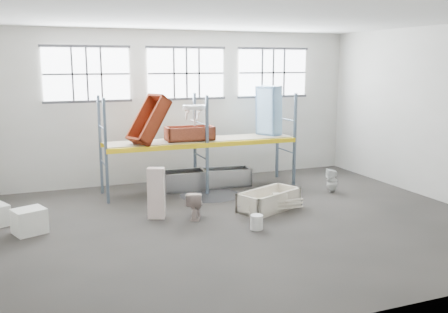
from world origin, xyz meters
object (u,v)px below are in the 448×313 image
toilet_beige (195,205)px  toilet_white (332,180)px  bathtub_beige (269,200)px  rust_tub_flat (190,133)px  steel_tub_right (226,177)px  carton_near (29,221)px  cistern_tall (156,193)px  bucket (257,222)px  blue_tub_upright (269,111)px  steel_tub_left (179,181)px

toilet_beige → toilet_white: toilet_white is taller
bathtub_beige → rust_tub_flat: size_ratio=1.22×
steel_tub_right → carton_near: carton_near is taller
toilet_beige → cistern_tall: cistern_tall is taller
rust_tub_flat → bucket: (0.39, -4.05, -1.64)m
cistern_tall → bucket: size_ratio=3.73×
toilet_beige → rust_tub_flat: (0.71, 2.68, 1.46)m
toilet_beige → rust_tub_flat: bearing=-80.3°
toilet_white → steel_tub_right: (-2.76, 1.95, -0.08)m
cistern_tall → carton_near: size_ratio=1.92×
bathtub_beige → rust_tub_flat: (-1.40, 2.68, 1.56)m
toilet_white → cistern_tall: bearing=-67.3°
toilet_white → blue_tub_upright: size_ratio=0.45×
bucket → carton_near: 5.35m
toilet_beige → blue_tub_upright: 4.98m
cistern_tall → rust_tub_flat: 3.05m
cistern_tall → toilet_beige: bearing=0.0°
blue_tub_upright → bucket: size_ratio=4.56×
bathtub_beige → bucket: (-1.01, -1.38, -0.09)m
steel_tub_right → blue_tub_upright: (1.50, -0.02, 2.11)m
steel_tub_left → bucket: steel_tub_left is taller
steel_tub_left → rust_tub_flat: 1.56m
bathtub_beige → toilet_beige: size_ratio=2.48×
bucket → cistern_tall: bearing=139.2°
rust_tub_flat → bucket: 4.39m
carton_near → bucket: bearing=-18.4°
cistern_tall → rust_tub_flat: rust_tub_flat is taller
bathtub_beige → toilet_beige: 2.12m
toilet_beige → carton_near: (-3.97, 0.32, -0.07)m
cistern_tall → steel_tub_right: (2.92, 2.54, -0.37)m
toilet_white → carton_near: toilet_white is taller
bucket → rust_tub_flat: bearing=95.5°
toilet_beige → carton_near: size_ratio=1.05×
toilet_white → bathtub_beige: bearing=-53.3°
bathtub_beige → cistern_tall: cistern_tall is taller
bathtub_beige → cistern_tall: 3.08m
toilet_beige → cistern_tall: size_ratio=0.55×
steel_tub_right → bathtub_beige: bearing=-87.8°
cistern_tall → bathtub_beige: bearing=15.3°
bathtub_beige → steel_tub_left: (-1.72, 2.89, 0.04)m
toilet_beige → bucket: size_ratio=2.04×
toilet_white → bucket: size_ratio=2.07×
bucket → blue_tub_upright: bearing=60.6°
bathtub_beige → carton_near: carton_near is taller
toilet_white → steel_tub_right: 3.38m
toilet_beige → rust_tub_flat: size_ratio=0.49×
toilet_beige → toilet_white: 4.86m
cistern_tall → carton_near: (-3.05, -0.05, -0.37)m
cistern_tall → steel_tub_left: (1.32, 2.52, -0.36)m
steel_tub_left → carton_near: bearing=-149.5°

